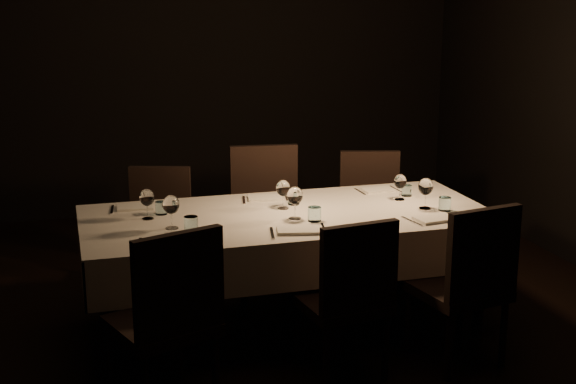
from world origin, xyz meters
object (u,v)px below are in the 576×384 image
object	(u,v)px
chair_near_center	(349,292)
chair_far_center	(267,212)
chair_far_left	(159,225)
chair_near_left	(169,313)
chair_near_right	(468,279)
chair_far_right	(370,209)
dining_table	(288,225)

from	to	relation	value
chair_near_center	chair_far_center	xyz separation A→B (m)	(-0.07, 1.53, 0.04)
chair_far_left	chair_near_center	bearing A→B (deg)	-45.08
chair_far_left	chair_far_center	bearing A→B (deg)	12.21
chair_near_left	chair_far_left	distance (m)	1.69
chair_near_left	chair_far_center	world-z (taller)	chair_far_center
chair_near_right	chair_far_right	size ratio (longest dim) A/B	1.04
chair_far_left	dining_table	bearing A→B (deg)	-32.87
chair_near_right	chair_far_left	distance (m)	2.24
chair_far_right	chair_near_right	bearing A→B (deg)	-76.65
dining_table	chair_far_center	size ratio (longest dim) A/B	2.47
dining_table	chair_near_right	xyz separation A→B (m)	(0.83, -0.79, -0.15)
chair_near_center	chair_far_right	size ratio (longest dim) A/B	1.00
chair_near_right	chair_far_right	distance (m)	1.59
chair_near_center	chair_near_right	size ratio (longest dim) A/B	0.96
dining_table	chair_far_center	distance (m)	0.79
chair_far_right	chair_near_left	bearing A→B (deg)	-121.61
chair_near_left	chair_far_right	size ratio (longest dim) A/B	1.06
dining_table	chair_far_left	size ratio (longest dim) A/B	2.80
chair_near_left	chair_near_right	bearing A→B (deg)	161.69
chair_far_right	dining_table	bearing A→B (deg)	-122.53
chair_near_right	chair_far_center	xyz separation A→B (m)	(-0.76, 1.57, 0.02)
chair_far_center	chair_near_right	bearing A→B (deg)	-57.81
chair_near_center	chair_near_right	distance (m)	0.70
chair_far_center	chair_far_right	world-z (taller)	chair_far_center
chair_far_center	chair_near_center	bearing A→B (deg)	-81.19
dining_table	chair_near_center	size ratio (longest dim) A/B	2.71
chair_near_right	chair_far_right	bearing A→B (deg)	-102.16
dining_table	chair_near_right	bearing A→B (deg)	-43.81
chair_near_center	chair_far_left	bearing A→B (deg)	-70.49
chair_far_right	chair_near_center	bearing A→B (deg)	-100.56
chair_near_center	chair_near_right	xyz separation A→B (m)	(0.69, -0.04, 0.02)
dining_table	chair_far_center	bearing A→B (deg)	85.48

